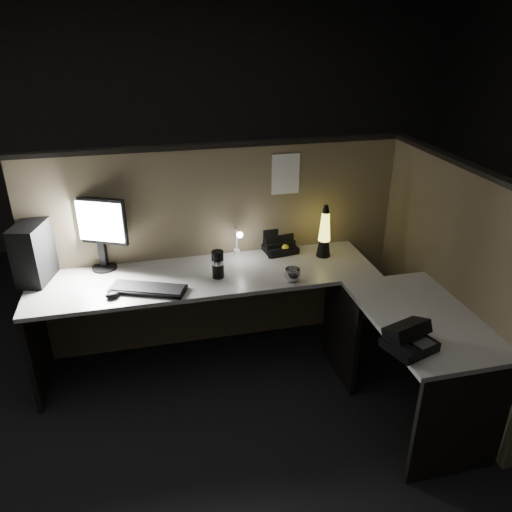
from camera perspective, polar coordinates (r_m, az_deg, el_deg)
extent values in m
plane|color=black|center=(3.32, -0.95, -17.86)|extent=(6.00, 6.00, 0.00)
plane|color=#282623|center=(5.46, -8.09, 15.51)|extent=(6.00, 0.00, 6.00)
cube|color=brown|center=(3.66, -4.16, 0.77)|extent=(2.66, 0.06, 1.50)
cube|color=brown|center=(3.43, 20.86, -2.81)|extent=(0.06, 1.66, 1.50)
cube|color=#B1AFA7|center=(3.37, -5.74, -2.31)|extent=(2.30, 0.60, 0.03)
cube|color=#B1AFA7|center=(3.06, 18.54, -6.72)|extent=(0.60, 1.00, 0.03)
cube|color=black|center=(3.62, -23.71, -9.18)|extent=(0.03, 0.55, 0.70)
cube|color=black|center=(2.97, 22.35, -17.44)|extent=(0.55, 0.03, 0.70)
cube|color=black|center=(3.51, 9.61, -8.28)|extent=(0.03, 0.55, 0.70)
cube|color=black|center=(3.52, -23.88, 0.60)|extent=(0.25, 0.40, 0.39)
cylinder|color=black|center=(3.57, -16.91, -1.26)|extent=(0.17, 0.17, 0.01)
cube|color=black|center=(3.55, -17.11, 0.33)|extent=(0.06, 0.05, 0.19)
cube|color=black|center=(3.45, -17.61, 3.86)|extent=(0.37, 0.19, 0.32)
cube|color=white|center=(3.43, -17.63, 3.74)|extent=(0.31, 0.15, 0.27)
cube|color=black|center=(3.21, -12.23, -3.72)|extent=(0.50, 0.33, 0.02)
ellipsoid|color=black|center=(3.19, -16.12, -4.31)|extent=(0.10, 0.08, 0.03)
cube|color=white|center=(3.64, -2.22, 0.54)|extent=(0.04, 0.05, 0.03)
cylinder|color=white|center=(3.60, -2.24, 1.99)|extent=(0.01, 0.01, 0.17)
cylinder|color=white|center=(3.51, -2.08, 2.92)|extent=(0.01, 0.11, 0.01)
sphere|color=white|center=(3.45, -1.86, 2.43)|extent=(0.04, 0.04, 0.04)
cube|color=black|center=(3.66, 2.74, 0.87)|extent=(0.25, 0.23, 0.05)
cube|color=black|center=(3.62, 2.89, 1.19)|extent=(0.23, 0.05, 0.08)
cube|color=black|center=(3.69, 2.47, 2.33)|extent=(0.23, 0.05, 0.15)
cone|color=black|center=(3.61, 7.73, 0.92)|extent=(0.10, 0.10, 0.12)
cone|color=#FFEC43|center=(3.54, 7.88, 3.34)|extent=(0.08, 0.08, 0.21)
sphere|color=#944415|center=(3.57, 7.82, 2.36)|extent=(0.04, 0.04, 0.04)
sphere|color=#944415|center=(3.54, 7.89, 3.48)|extent=(0.03, 0.03, 0.03)
cone|color=black|center=(3.50, 8.01, 5.33)|extent=(0.05, 0.05, 0.06)
cylinder|color=black|center=(3.28, -4.39, -0.96)|extent=(0.08, 0.08, 0.19)
imported|color=#B8B8BF|center=(3.25, 4.18, -2.15)|extent=(0.12, 0.12, 0.09)
sphere|color=yellow|center=(3.63, 3.36, 0.95)|extent=(0.05, 0.05, 0.05)
cube|color=white|center=(3.54, 3.40, 9.30)|extent=(0.20, 0.00, 0.29)
cube|color=black|center=(2.74, 17.12, -9.63)|extent=(0.29, 0.27, 0.05)
cube|color=black|center=(2.73, 16.87, -8.11)|extent=(0.27, 0.21, 0.11)
cube|color=black|center=(2.65, 16.38, -9.97)|extent=(0.10, 0.18, 0.04)
cube|color=#3F3F42|center=(2.73, 18.46, -9.29)|extent=(0.13, 0.13, 0.00)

